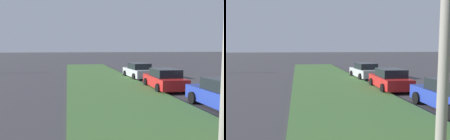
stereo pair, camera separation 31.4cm
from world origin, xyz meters
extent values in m
cube|color=#477238|center=(10.00, 6.31, 0.06)|extent=(60.00, 6.00, 0.12)
cylinder|color=black|center=(11.51, 2.88, 0.32)|extent=(0.64, 0.23, 0.64)
cylinder|color=black|center=(11.49, 1.08, 0.32)|extent=(0.64, 0.23, 0.64)
cube|color=red|center=(15.79, 2.62, 0.57)|extent=(4.37, 1.98, 0.70)
cube|color=black|center=(15.59, 2.63, 1.19)|extent=(2.27, 1.69, 0.55)
cylinder|color=black|center=(17.18, 3.47, 0.32)|extent=(0.65, 0.25, 0.64)
cylinder|color=black|center=(17.10, 1.67, 0.32)|extent=(0.65, 0.25, 0.64)
cylinder|color=black|center=(14.48, 3.58, 0.32)|extent=(0.65, 0.25, 0.64)
cylinder|color=black|center=(14.40, 1.78, 0.32)|extent=(0.65, 0.25, 0.64)
cube|color=#B2B5BA|center=(21.90, 2.61, 0.57)|extent=(4.40, 2.05, 0.70)
cube|color=black|center=(21.70, 2.60, 1.19)|extent=(2.29, 1.73, 0.55)
cylinder|color=black|center=(23.20, 3.59, 0.32)|extent=(0.65, 0.26, 0.64)
cylinder|color=black|center=(23.30, 1.79, 0.32)|extent=(0.65, 0.26, 0.64)
cylinder|color=black|center=(20.50, 3.43, 0.32)|extent=(0.65, 0.26, 0.64)
cylinder|color=black|center=(20.60, 1.63, 0.32)|extent=(0.65, 0.26, 0.64)
camera|label=1|loc=(0.54, 9.24, 2.91)|focal=37.55mm
camera|label=2|loc=(0.49, 8.93, 2.91)|focal=37.55mm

